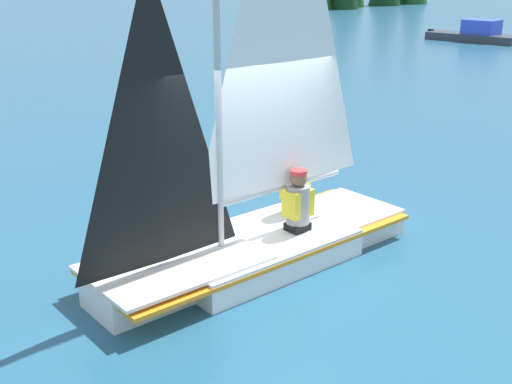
# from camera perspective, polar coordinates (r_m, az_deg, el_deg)

# --- Properties ---
(ground_plane) EXTENTS (260.00, 260.00, 0.00)m
(ground_plane) POSITION_cam_1_polar(r_m,az_deg,el_deg) (8.24, 0.00, -6.26)
(ground_plane) COLOR #235675
(sailboat_main) EXTENTS (4.57, 1.80, 5.57)m
(sailboat_main) POSITION_cam_1_polar(r_m,az_deg,el_deg) (7.92, -0.03, -1.06)
(sailboat_main) COLOR white
(sailboat_main) RESTS_ON ground_plane
(sailor_helm) EXTENTS (0.36, 0.32, 1.16)m
(sailor_helm) POSITION_cam_1_polar(r_m,az_deg,el_deg) (8.21, 3.75, -1.59)
(sailor_helm) COLOR black
(sailor_helm) RESTS_ON ground_plane
(sailor_crew) EXTENTS (0.36, 0.32, 1.16)m
(sailor_crew) POSITION_cam_1_polar(r_m,az_deg,el_deg) (8.82, 3.51, -0.07)
(sailor_crew) COLOR black
(sailor_crew) RESTS_ON ground_plane
(motorboat_distant) EXTENTS (1.68, 4.83, 1.07)m
(motorboat_distant) POSITION_cam_1_polar(r_m,az_deg,el_deg) (34.67, 18.97, 13.15)
(motorboat_distant) COLOR #333842
(motorboat_distant) RESTS_ON ground_plane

